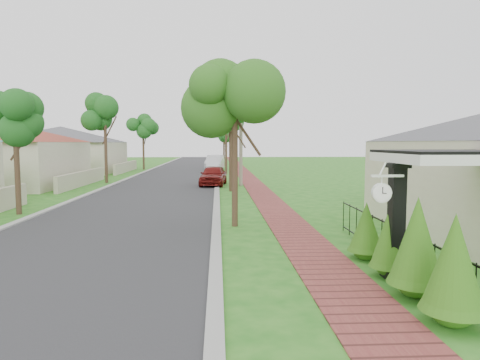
# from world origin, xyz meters

# --- Properties ---
(ground) EXTENTS (160.00, 160.00, 0.00)m
(ground) POSITION_xyz_m (0.00, 0.00, 0.00)
(ground) COLOR #216A19
(ground) RESTS_ON ground
(road) EXTENTS (7.00, 120.00, 0.02)m
(road) POSITION_xyz_m (-3.00, 20.00, 0.00)
(road) COLOR #28282B
(road) RESTS_ON ground
(kerb_right) EXTENTS (0.30, 120.00, 0.10)m
(kerb_right) POSITION_xyz_m (0.65, 20.00, 0.00)
(kerb_right) COLOR #9E9E99
(kerb_right) RESTS_ON ground
(kerb_left) EXTENTS (0.30, 120.00, 0.10)m
(kerb_left) POSITION_xyz_m (-6.65, 20.00, 0.00)
(kerb_left) COLOR #9E9E99
(kerb_left) RESTS_ON ground
(sidewalk) EXTENTS (1.50, 120.00, 0.03)m
(sidewalk) POSITION_xyz_m (3.25, 20.00, 0.00)
(sidewalk) COLOR brown
(sidewalk) RESTS_ON ground
(porch_post) EXTENTS (0.48, 0.48, 2.52)m
(porch_post) POSITION_xyz_m (4.55, -1.00, 1.12)
(porch_post) COLOR black
(porch_post) RESTS_ON ground
(picket_fence) EXTENTS (0.03, 8.02, 1.00)m
(picket_fence) POSITION_xyz_m (4.90, -0.00, 0.53)
(picket_fence) COLOR black
(picket_fence) RESTS_ON ground
(street_trees) EXTENTS (10.70, 37.65, 5.89)m
(street_trees) POSITION_xyz_m (-2.87, 26.84, 4.54)
(street_trees) COLOR #382619
(street_trees) RESTS_ON ground
(hedge_row) EXTENTS (0.94, 4.88, 1.98)m
(hedge_row) POSITION_xyz_m (4.45, -1.83, 0.86)
(hedge_row) COLOR #225C12
(hedge_row) RESTS_ON ground
(far_house_grey) EXTENTS (15.56, 15.56, 4.60)m
(far_house_grey) POSITION_xyz_m (-14.97, 34.00, 2.34)
(far_house_grey) COLOR beige
(far_house_grey) RESTS_ON ground
(parked_car_red) EXTENTS (2.09, 4.20, 1.38)m
(parked_car_red) POSITION_xyz_m (0.40, 19.60, 0.69)
(parked_car_red) COLOR maroon
(parked_car_red) RESTS_ON ground
(parked_car_white) EXTENTS (2.16, 5.03, 1.61)m
(parked_car_white) POSITION_xyz_m (0.40, 36.65, 0.81)
(parked_car_white) COLOR silver
(parked_car_white) RESTS_ON ground
(near_tree) EXTENTS (2.14, 2.14, 5.50)m
(near_tree) POSITION_xyz_m (1.31, 5.01, 4.38)
(near_tree) COLOR #382619
(near_tree) RESTS_ON ground
(utility_pole) EXTENTS (1.20, 0.24, 7.22)m
(utility_pole) POSITION_xyz_m (2.30, 19.38, 3.67)
(utility_pole) COLOR gray
(utility_pole) RESTS_ON ground
(station_clock) EXTENTS (0.68, 0.13, 0.58)m
(station_clock) POSITION_xyz_m (4.06, -1.40, 1.95)
(station_clock) COLOR white
(station_clock) RESTS_ON ground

